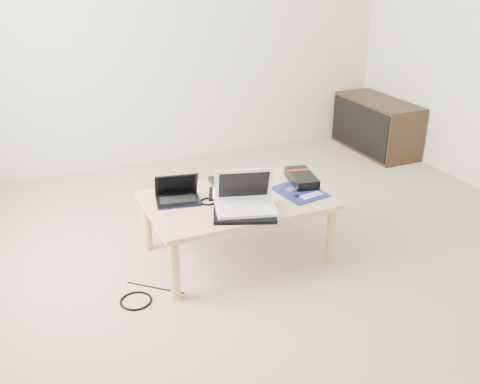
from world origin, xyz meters
name	(u,v)px	position (x,y,z in m)	size (l,w,h in m)	color
ground	(282,259)	(0.00, 0.00, 0.00)	(4.00, 4.00, 0.00)	#BEB19A
coffee_table	(237,205)	(-0.24, 0.16, 0.35)	(1.10, 0.70, 0.40)	tan
media_cabinet	(376,126)	(1.77, 1.45, 0.25)	(0.41, 0.90, 0.50)	#362516
book	(233,182)	(-0.17, 0.37, 0.41)	(0.27, 0.23, 0.03)	black
netbook	(177,195)	(-0.58, 0.27, 0.44)	(0.29, 0.23, 0.17)	black
tablet	(230,193)	(-0.26, 0.23, 0.41)	(0.31, 0.27, 0.01)	black
remote	(250,191)	(-0.13, 0.21, 0.41)	(0.05, 0.20, 0.02)	#B5B6BA
neoprene_sleeve	(244,213)	(-0.29, -0.07, 0.41)	(0.35, 0.26, 0.02)	black
white_laptop	(245,200)	(-0.26, -0.02, 0.47)	(0.40, 0.33, 0.24)	white
motherboard	(300,192)	(0.16, 0.08, 0.40)	(0.29, 0.35, 0.01)	#0D1057
gpu_box	(302,178)	(0.24, 0.21, 0.43)	(0.20, 0.32, 0.07)	black
cable_coil	(208,201)	(-0.42, 0.17, 0.41)	(0.10, 0.10, 0.01)	black
floor_cable_coil	(136,301)	(-0.95, -0.08, 0.01)	(0.18, 0.18, 0.01)	black
floor_cable_trail	(156,288)	(-0.82, 0.00, 0.00)	(0.01, 0.01, 0.36)	black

